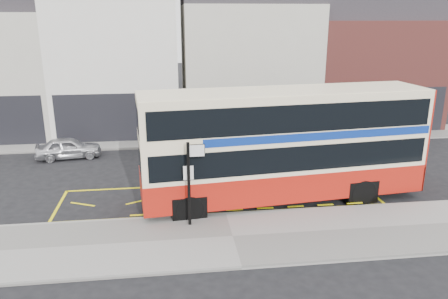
{
  "coord_description": "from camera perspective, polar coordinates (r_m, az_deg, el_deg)",
  "views": [
    {
      "loc": [
        -2.12,
        -16.39,
        7.85
      ],
      "look_at": [
        0.23,
        2.0,
        2.12
      ],
      "focal_mm": 35.0,
      "sensor_mm": 36.0,
      "label": 1
    }
  ],
  "objects": [
    {
      "name": "terrace_green_shop",
      "position": [
        32.0,
        2.92,
        12.16
      ],
      "size": [
        9.0,
        8.01,
        11.3
      ],
      "color": "beige",
      "rests_on": "ground"
    },
    {
      "name": "kerb",
      "position": [
        17.93,
        0.24,
        -8.53
      ],
      "size": [
        40.0,
        0.15,
        0.15
      ],
      "primitive_type": "cube",
      "color": "gray",
      "rests_on": "ground"
    },
    {
      "name": "terrace_right",
      "position": [
        34.77,
        17.95,
        10.94
      ],
      "size": [
        9.0,
        8.01,
        10.3
      ],
      "color": "brown",
      "rests_on": "ground"
    },
    {
      "name": "car_silver",
      "position": [
        26.38,
        -19.65,
        0.21
      ],
      "size": [
        3.73,
        1.93,
        1.21
      ],
      "primitive_type": "imported",
      "rotation": [
        0.0,
        0.0,
        1.71
      ],
      "color": "silver",
      "rests_on": "ground"
    },
    {
      "name": "far_pavement",
      "position": [
        28.55,
        -2.75,
        1.34
      ],
      "size": [
        50.0,
        3.0,
        0.15
      ],
      "primitive_type": "cube",
      "color": "gray",
      "rests_on": "ground"
    },
    {
      "name": "terrace_left",
      "position": [
        31.66,
        -13.7,
        12.11
      ],
      "size": [
        8.0,
        8.01,
        11.8
      ],
      "color": "white",
      "rests_on": "ground"
    },
    {
      "name": "car_white",
      "position": [
        29.87,
        18.2,
        2.44
      ],
      "size": [
        5.01,
        2.5,
        1.4
      ],
      "primitive_type": "imported",
      "rotation": [
        0.0,
        0.0,
        1.46
      ],
      "color": "white",
      "rests_on": "ground"
    },
    {
      "name": "street_tree_right",
      "position": [
        29.76,
        8.12,
        8.49
      ],
      "size": [
        2.34,
        2.34,
        5.06
      ],
      "color": "black",
      "rests_on": "ground"
    },
    {
      "name": "double_decker_bus",
      "position": [
        18.88,
        7.91,
        0.75
      ],
      "size": [
        12.44,
        4.03,
        4.88
      ],
      "rotation": [
        0.0,
        0.0,
        0.1
      ],
      "color": "#FFEEC2",
      "rests_on": "ground"
    },
    {
      "name": "bus_stop_post",
      "position": [
        16.3,
        -4.41,
        -3.54
      ],
      "size": [
        0.82,
        0.15,
        3.28
      ],
      "rotation": [
        0.0,
        0.0,
        0.04
      ],
      "color": "black",
      "rests_on": "pavement"
    },
    {
      "name": "ground",
      "position": [
        18.29,
        0.08,
        -8.24
      ],
      "size": [
        120.0,
        120.0,
        0.0
      ],
      "primitive_type": "plane",
      "color": "black",
      "rests_on": "ground"
    },
    {
      "name": "road_markings",
      "position": [
        19.74,
        -0.52,
        -6.25
      ],
      "size": [
        14.0,
        3.4,
        0.01
      ],
      "primitive_type": null,
      "color": "#FFEB0D",
      "rests_on": "ground"
    },
    {
      "name": "car_grey",
      "position": [
        26.47,
        -3.92,
        1.51
      ],
      "size": [
        4.65,
        2.56,
        1.45
      ],
      "primitive_type": "imported",
      "rotation": [
        0.0,
        0.0,
        1.33
      ],
      "color": "#3D3F44",
      "rests_on": "ground"
    },
    {
      "name": "pavement",
      "position": [
        16.23,
        1.14,
        -11.46
      ],
      "size": [
        40.0,
        4.0,
        0.15
      ],
      "primitive_type": "cube",
      "color": "gray",
      "rests_on": "ground"
    }
  ]
}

